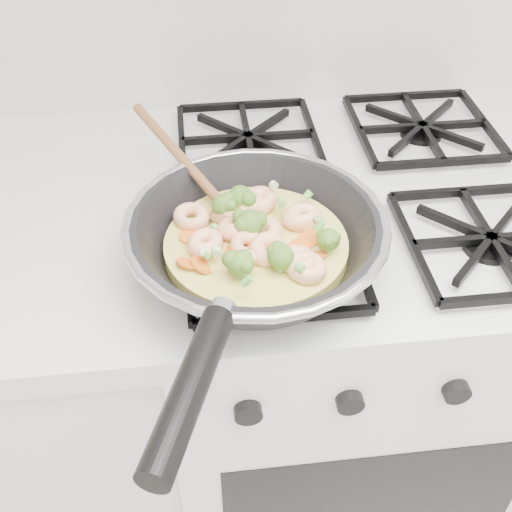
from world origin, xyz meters
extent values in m
cube|color=white|center=(0.00, 1.70, 0.45)|extent=(0.60, 0.60, 0.90)
cube|color=black|center=(0.00, 1.70, 0.91)|extent=(0.56, 0.56, 0.02)
torus|color=#B5B5BD|center=(-0.17, 1.54, 0.98)|extent=(0.33, 0.33, 0.01)
cylinder|color=black|center=(-0.26, 1.30, 0.98)|extent=(0.10, 0.19, 0.03)
cylinder|color=#E7DB64|center=(-0.17, 1.54, 0.95)|extent=(0.23, 0.23, 0.02)
ellipsoid|color=brown|center=(-0.20, 1.58, 0.97)|extent=(0.07, 0.08, 0.02)
cylinder|color=brown|center=(-0.26, 1.69, 0.99)|extent=(0.13, 0.21, 0.06)
torus|color=#FFC596|center=(-0.25, 1.59, 0.97)|extent=(0.07, 0.07, 0.03)
torus|color=#FFC596|center=(-0.16, 1.51, 0.97)|extent=(0.07, 0.07, 0.03)
torus|color=#FFC596|center=(-0.13, 1.49, 0.97)|extent=(0.07, 0.07, 0.02)
torus|color=#FFC596|center=(-0.24, 1.53, 0.97)|extent=(0.07, 0.07, 0.02)
torus|color=#FFC596|center=(-0.16, 1.54, 0.97)|extent=(0.07, 0.07, 0.03)
torus|color=#FFC596|center=(-0.11, 1.57, 0.97)|extent=(0.07, 0.07, 0.03)
torus|color=#FFC596|center=(-0.12, 1.47, 0.97)|extent=(0.08, 0.08, 0.02)
torus|color=#FFC596|center=(-0.20, 1.56, 0.97)|extent=(0.07, 0.07, 0.03)
torus|color=#FFC596|center=(-0.20, 1.59, 0.97)|extent=(0.07, 0.07, 0.03)
torus|color=#FFC596|center=(-0.11, 1.57, 0.97)|extent=(0.06, 0.06, 0.03)
torus|color=#FFC596|center=(-0.16, 1.61, 0.97)|extent=(0.07, 0.07, 0.02)
torus|color=#FFC596|center=(-0.18, 1.52, 0.97)|extent=(0.06, 0.06, 0.03)
torus|color=#FFC596|center=(-0.18, 1.60, 0.97)|extent=(0.06, 0.06, 0.03)
ellipsoid|color=#54832A|center=(-0.18, 1.55, 0.98)|extent=(0.05, 0.05, 0.04)
ellipsoid|color=#54832A|center=(-0.21, 1.59, 0.98)|extent=(0.04, 0.04, 0.03)
ellipsoid|color=#54832A|center=(-0.09, 1.51, 0.98)|extent=(0.04, 0.04, 0.03)
ellipsoid|color=#54832A|center=(-0.15, 1.48, 0.98)|extent=(0.04, 0.04, 0.03)
ellipsoid|color=#54832A|center=(-0.20, 1.48, 0.98)|extent=(0.04, 0.04, 0.03)
ellipsoid|color=#54832A|center=(-0.19, 1.60, 0.98)|extent=(0.04, 0.04, 0.03)
cylinder|color=orange|center=(-0.12, 1.52, 0.96)|extent=(0.04, 0.04, 0.01)
cylinder|color=orange|center=(-0.19, 1.59, 0.96)|extent=(0.04, 0.04, 0.01)
cylinder|color=orange|center=(-0.10, 1.50, 0.96)|extent=(0.04, 0.04, 0.01)
cylinder|color=orange|center=(-0.11, 1.53, 0.96)|extent=(0.03, 0.03, 0.01)
cylinder|color=orange|center=(-0.18, 1.51, 0.96)|extent=(0.03, 0.03, 0.01)
cylinder|color=orange|center=(-0.11, 1.58, 0.96)|extent=(0.03, 0.03, 0.01)
cylinder|color=orange|center=(-0.20, 1.52, 0.96)|extent=(0.04, 0.04, 0.01)
cylinder|color=orange|center=(-0.26, 1.51, 0.96)|extent=(0.04, 0.04, 0.01)
cylinder|color=orange|center=(-0.26, 1.56, 0.96)|extent=(0.04, 0.04, 0.00)
cylinder|color=orange|center=(-0.17, 1.58, 0.96)|extent=(0.04, 0.04, 0.01)
cylinder|color=orange|center=(-0.24, 1.50, 0.96)|extent=(0.05, 0.05, 0.02)
cylinder|color=orange|center=(-0.10, 1.58, 0.96)|extent=(0.04, 0.04, 0.01)
cylinder|color=orange|center=(-0.17, 1.51, 0.96)|extent=(0.04, 0.04, 0.01)
cylinder|color=#C1E19F|center=(-0.24, 1.51, 0.97)|extent=(0.01, 0.01, 0.01)
cylinder|color=#6ABF4C|center=(-0.13, 1.46, 0.98)|extent=(0.01, 0.01, 0.01)
cylinder|color=#6ABF4C|center=(-0.19, 1.44, 0.98)|extent=(0.01, 0.01, 0.01)
cylinder|color=#6ABF4C|center=(-0.20, 1.47, 0.98)|extent=(0.01, 0.01, 0.01)
cylinder|color=#6ABF4C|center=(-0.09, 1.55, 0.97)|extent=(0.01, 0.01, 0.01)
cylinder|color=#6ABF4C|center=(-0.24, 1.50, 0.97)|extent=(0.01, 0.01, 0.01)
cylinder|color=#C1E19F|center=(-0.14, 1.62, 0.98)|extent=(0.01, 0.01, 0.01)
cylinder|color=#6ABF4C|center=(-0.13, 1.59, 0.98)|extent=(0.01, 0.01, 0.01)
cylinder|color=#6ABF4C|center=(-0.10, 1.53, 0.98)|extent=(0.01, 0.01, 0.01)
cylinder|color=#6ABF4C|center=(-0.17, 1.57, 0.97)|extent=(0.01, 0.01, 0.01)
cylinder|color=#C1E19F|center=(-0.22, 1.50, 0.97)|extent=(0.01, 0.01, 0.01)
cylinder|color=#6ABF4C|center=(-0.14, 1.58, 0.99)|extent=(0.01, 0.01, 0.01)
cylinder|color=#C1E19F|center=(-0.17, 1.52, 0.97)|extent=(0.01, 0.01, 0.01)
cylinder|color=#6ABF4C|center=(-0.22, 1.55, 0.97)|extent=(0.01, 0.01, 0.01)
cylinder|color=#6ABF4C|center=(-0.10, 1.60, 0.97)|extent=(0.01, 0.01, 0.01)
cylinder|color=#6ABF4C|center=(-0.21, 1.48, 0.98)|extent=(0.01, 0.01, 0.01)
camera|label=1|loc=(-0.24, 0.93, 1.48)|focal=44.61mm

